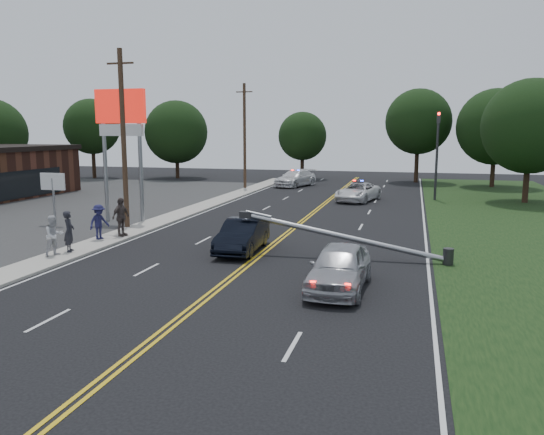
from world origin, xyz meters
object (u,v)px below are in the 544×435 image
(emergency_b, at_px, (295,178))
(bystander_a, at_px, (69,231))
(pylon_sign, at_px, (121,123))
(bystander_d, at_px, (121,217))
(small_sign, at_px, (53,186))
(bystander_c, at_px, (99,222))
(bystander_b, at_px, (54,235))
(traffic_signal, at_px, (437,148))
(crashed_sedan, at_px, (242,235))
(waiting_sedan, at_px, (339,267))
(emergency_a, at_px, (358,192))
(utility_pole_mid, at_px, (124,139))
(fallen_streetlight, at_px, (354,238))
(utility_pole_far, at_px, (245,136))

(emergency_b, bearing_deg, bystander_a, -77.28)
(pylon_sign, bearing_deg, bystander_d, -61.74)
(small_sign, relative_size, bystander_c, 1.76)
(bystander_a, distance_m, bystander_b, 0.86)
(traffic_signal, bearing_deg, emergency_b, 150.16)
(crashed_sedan, bearing_deg, bystander_c, 175.31)
(waiting_sedan, xyz_separation_m, bystander_b, (-12.74, 1.43, 0.21))
(bystander_c, height_order, bystander_d, bystander_d)
(bystander_c, relative_size, bystander_d, 0.87)
(emergency_a, bearing_deg, utility_pole_mid, -112.63)
(small_sign, distance_m, emergency_a, 22.70)
(emergency_a, relative_size, bystander_d, 2.62)
(small_sign, relative_size, bystander_a, 1.66)
(small_sign, xyz_separation_m, bystander_a, (5.58, -6.36, -1.28))
(utility_pole_mid, relative_size, bystander_c, 5.67)
(emergency_b, xyz_separation_m, bystander_b, (-3.56, -32.84, 0.18))
(utility_pole_mid, relative_size, bystander_b, 5.61)
(pylon_sign, relative_size, utility_pole_mid, 0.80)
(crashed_sedan, bearing_deg, bystander_a, -163.63)
(bystander_b, bearing_deg, waiting_sedan, -72.73)
(fallen_streetlight, relative_size, emergency_a, 1.77)
(crashed_sedan, distance_m, bystander_d, 7.19)
(emergency_b, height_order, bystander_d, bystander_d)
(fallen_streetlight, bearing_deg, bystander_b, -165.90)
(bystander_b, height_order, bystander_c, bystander_b)
(bystander_a, distance_m, bystander_d, 3.85)
(emergency_a, height_order, emergency_b, emergency_b)
(emergency_b, xyz_separation_m, bystander_c, (-3.69, -29.16, 0.17))
(crashed_sedan, relative_size, waiting_sedan, 0.97)
(small_sign, relative_size, traffic_signal, 0.44)
(fallen_streetlight, relative_size, bystander_b, 5.25)
(utility_pole_far, distance_m, crashed_sedan, 27.44)
(fallen_streetlight, height_order, bystander_c, fallen_streetlight)
(emergency_a, height_order, bystander_a, bystander_a)
(fallen_streetlight, height_order, bystander_d, bystander_d)
(utility_pole_far, bearing_deg, pylon_sign, -93.72)
(small_sign, xyz_separation_m, crashed_sedan, (13.00, -3.82, -1.58))
(fallen_streetlight, height_order, bystander_b, fallen_streetlight)
(waiting_sedan, distance_m, emergency_b, 35.48)
(utility_pole_far, bearing_deg, bystander_b, -88.77)
(crashed_sedan, relative_size, emergency_a, 0.86)
(traffic_signal, bearing_deg, bystander_c, -128.32)
(fallen_streetlight, bearing_deg, waiting_sedan, -90.25)
(pylon_sign, height_order, emergency_a, pylon_sign)
(traffic_signal, xyz_separation_m, bystander_c, (-17.01, -21.53, -3.20))
(pylon_sign, bearing_deg, emergency_a, 46.97)
(crashed_sedan, height_order, bystander_c, bystander_c)
(fallen_streetlight, bearing_deg, traffic_signal, 79.41)
(utility_pole_far, height_order, emergency_a, utility_pole_far)
(waiting_sedan, xyz_separation_m, bystander_d, (-12.23, 6.11, 0.33))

